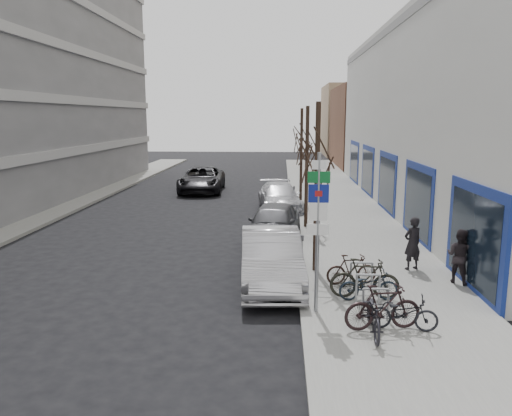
# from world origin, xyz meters

# --- Properties ---
(ground) EXTENTS (120.00, 120.00, 0.00)m
(ground) POSITION_xyz_m (0.00, 0.00, 0.00)
(ground) COLOR black
(ground) RESTS_ON ground
(sidewalk_east) EXTENTS (5.00, 70.00, 0.15)m
(sidewalk_east) POSITION_xyz_m (4.50, 10.00, 0.07)
(sidewalk_east) COLOR slate
(sidewalk_east) RESTS_ON ground
(sidewalk_west) EXTENTS (3.00, 70.00, 0.15)m
(sidewalk_west) POSITION_xyz_m (-11.00, 10.00, 0.07)
(sidewalk_west) COLOR slate
(sidewalk_west) RESTS_ON ground
(brick_building_far) EXTENTS (12.00, 14.00, 8.00)m
(brick_building_far) POSITION_xyz_m (13.00, 40.00, 4.00)
(brick_building_far) COLOR brown
(brick_building_far) RESTS_ON ground
(tan_building_far) EXTENTS (13.00, 12.00, 9.00)m
(tan_building_far) POSITION_xyz_m (13.50, 55.00, 4.50)
(tan_building_far) COLOR #937A5B
(tan_building_far) RESTS_ON ground
(highway_sign_pole) EXTENTS (0.55, 0.10, 4.20)m
(highway_sign_pole) POSITION_xyz_m (2.40, -0.01, 2.46)
(highway_sign_pole) COLOR gray
(highway_sign_pole) RESTS_ON ground
(bike_rack) EXTENTS (0.66, 2.26, 0.83)m
(bike_rack) POSITION_xyz_m (3.80, 0.60, 0.66)
(bike_rack) COLOR gray
(bike_rack) RESTS_ON sidewalk_east
(tree_near) EXTENTS (1.80, 1.80, 5.50)m
(tree_near) POSITION_xyz_m (2.60, 3.50, 4.10)
(tree_near) COLOR black
(tree_near) RESTS_ON ground
(tree_mid) EXTENTS (1.80, 1.80, 5.50)m
(tree_mid) POSITION_xyz_m (2.60, 10.00, 4.10)
(tree_mid) COLOR black
(tree_mid) RESTS_ON ground
(tree_far) EXTENTS (1.80, 1.80, 5.50)m
(tree_far) POSITION_xyz_m (2.60, 16.50, 4.10)
(tree_far) COLOR black
(tree_far) RESTS_ON ground
(meter_front) EXTENTS (0.10, 0.08, 1.27)m
(meter_front) POSITION_xyz_m (2.15, 3.00, 0.92)
(meter_front) COLOR gray
(meter_front) RESTS_ON sidewalk_east
(meter_mid) EXTENTS (0.10, 0.08, 1.27)m
(meter_mid) POSITION_xyz_m (2.15, 8.50, 0.92)
(meter_mid) COLOR gray
(meter_mid) RESTS_ON sidewalk_east
(meter_back) EXTENTS (0.10, 0.08, 1.27)m
(meter_back) POSITION_xyz_m (2.15, 14.00, 0.92)
(meter_back) COLOR gray
(meter_back) RESTS_ON sidewalk_east
(bike_near_left) EXTENTS (0.63, 1.87, 1.13)m
(bike_near_left) POSITION_xyz_m (3.62, -1.27, 0.71)
(bike_near_left) COLOR black
(bike_near_left) RESTS_ON sidewalk_east
(bike_near_right) EXTENTS (1.92, 0.88, 1.12)m
(bike_near_right) POSITION_xyz_m (3.87, -1.04, 0.71)
(bike_near_right) COLOR black
(bike_near_right) RESTS_ON sidewalk_east
(bike_mid_curb) EXTENTS (1.63, 0.59, 0.98)m
(bike_mid_curb) POSITION_xyz_m (3.86, 0.86, 0.64)
(bike_mid_curb) COLOR black
(bike_mid_curb) RESTS_ON sidewalk_east
(bike_mid_inner) EXTENTS (1.93, 0.70, 1.15)m
(bike_mid_inner) POSITION_xyz_m (3.77, 0.98, 0.72)
(bike_mid_inner) COLOR black
(bike_mid_inner) RESTS_ON sidewalk_east
(bike_far_curb) EXTENTS (1.64, 0.70, 0.97)m
(bike_far_curb) POSITION_xyz_m (4.34, -1.03, 0.63)
(bike_far_curb) COLOR black
(bike_far_curb) RESTS_ON sidewalk_east
(bike_far_inner) EXTENTS (1.58, 0.70, 0.93)m
(bike_far_inner) POSITION_xyz_m (3.58, 2.16, 0.61)
(bike_far_inner) COLOR black
(bike_far_inner) RESTS_ON sidewalk_east
(parked_car_front) EXTENTS (2.09, 5.12, 1.65)m
(parked_car_front) POSITION_xyz_m (1.20, 2.41, 0.83)
(parked_car_front) COLOR #AFAFB4
(parked_car_front) RESTS_ON ground
(parked_car_mid) EXTENTS (2.49, 4.87, 1.59)m
(parked_car_mid) POSITION_xyz_m (1.19, 7.69, 0.79)
(parked_car_mid) COLOR #434348
(parked_car_mid) RESTS_ON ground
(parked_car_back) EXTENTS (2.70, 5.31, 1.48)m
(parked_car_back) POSITION_xyz_m (1.40, 14.60, 0.74)
(parked_car_back) COLOR #B5B6BB
(parked_car_back) RESTS_ON ground
(lane_car) EXTENTS (3.06, 6.17, 1.68)m
(lane_car) POSITION_xyz_m (-3.90, 21.22, 0.84)
(lane_car) COLOR black
(lane_car) RESTS_ON ground
(pedestrian_near) EXTENTS (0.75, 0.64, 1.74)m
(pedestrian_near) POSITION_xyz_m (5.73, 3.73, 1.02)
(pedestrian_near) COLOR black
(pedestrian_near) RESTS_ON sidewalk_east
(pedestrian_far) EXTENTS (0.73, 0.73, 1.67)m
(pedestrian_far) POSITION_xyz_m (6.80, 2.48, 0.98)
(pedestrian_far) COLOR black
(pedestrian_far) RESTS_ON sidewalk_east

